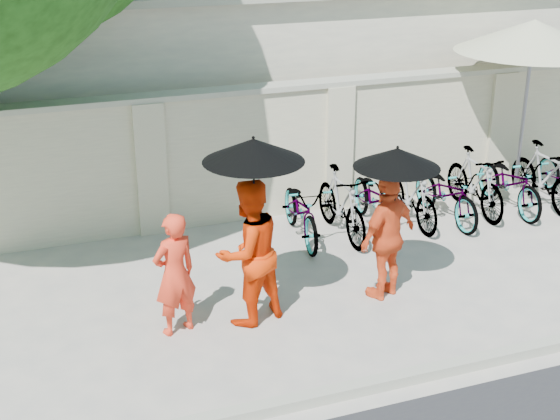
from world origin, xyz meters
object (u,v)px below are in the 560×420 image
object	(u,v)px
monk_left	(175,274)
patio_umbrella	(533,38)
monk_right	(388,236)
monk_center	(249,252)

from	to	relation	value
monk_left	patio_umbrella	bearing A→B (deg)	-177.79
patio_umbrella	monk_right	bearing A→B (deg)	-146.63
monk_left	monk_right	xyz separation A→B (m)	(2.68, -0.03, 0.07)
monk_right	patio_umbrella	world-z (taller)	patio_umbrella
monk_right	patio_umbrella	bearing A→B (deg)	-170.61
monk_left	patio_umbrella	distance (m)	7.11
monk_right	monk_left	bearing A→B (deg)	-24.73
monk_center	patio_umbrella	distance (m)	6.31
monk_left	monk_right	world-z (taller)	monk_right
monk_center	patio_umbrella	xyz separation A→B (m)	(5.54, 2.46, 1.75)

